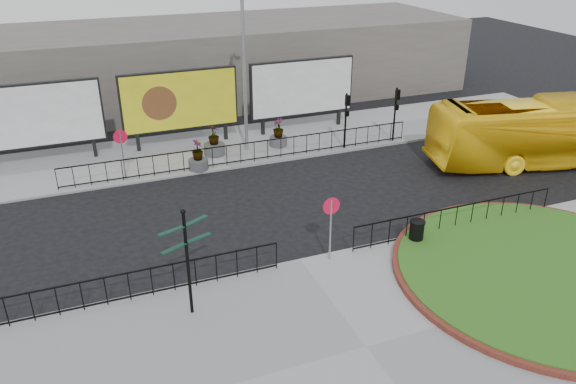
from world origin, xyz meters
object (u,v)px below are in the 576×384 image
billboard_mid (180,101)px  bus (549,132)px  lamp_post (244,62)px  litter_bin (417,232)px  planter_a (198,158)px  planter_b (214,144)px  fingerpost_sign (187,252)px  planter_c (278,135)px

billboard_mid → bus: (16.63, -8.93, -0.93)m
lamp_post → litter_bin: bearing=-75.5°
litter_bin → planter_a: 11.66m
billboard_mid → planter_b: bearing=-58.1°
litter_bin → billboard_mid: bearing=113.9°
fingerpost_sign → litter_bin: bearing=-13.0°
fingerpost_sign → planter_a: (2.80, 11.00, -1.63)m
planter_b → billboard_mid: bearing=121.9°
planter_b → planter_c: (3.56, 0.00, 0.04)m
lamp_post → litter_bin: size_ratio=9.60×
planter_b → planter_c: planter_b is taller
planter_c → litter_bin: bearing=-84.0°
billboard_mid → planter_a: (-0.00, -3.57, -1.93)m
billboard_mid → planter_a: size_ratio=4.12×
planter_b → planter_c: 3.56m
lamp_post → planter_b: 4.52m
litter_bin → planter_c: size_ratio=0.63×
bus → planter_c: size_ratio=7.85×
lamp_post → planter_c: (1.78, -0.00, -4.12)m
planter_b → planter_c: size_ratio=1.04×
lamp_post → litter_bin: (2.99, -11.60, -4.22)m
billboard_mid → bus: size_ratio=0.52×
litter_bin → planter_c: 11.66m
lamp_post → planter_b: bearing=-180.0°
litter_bin → lamp_post: bearing=104.5°
bus → billboard_mid: bearing=75.0°
fingerpost_sign → planter_a: bearing=56.3°
billboard_mid → planter_c: 5.51m
bus → litter_bin: bearing=126.8°
planter_c → bus: bearing=-30.4°
planter_a → planter_c: bearing=18.5°
billboard_mid → litter_bin: 14.97m
lamp_post → planter_c: size_ratio=6.05×
lamp_post → fingerpost_sign: lamp_post is taller
bus → lamp_post: bearing=76.2°
litter_bin → planter_b: (-4.77, 11.60, 0.06)m
planter_b → planter_a: bearing=-127.5°
billboard_mid → planter_b: size_ratio=3.90×
billboard_mid → lamp_post: (3.01, -1.97, 2.23)m
lamp_post → planter_a: (-3.01, -1.60, -4.15)m
bus → planter_b: 16.94m
planter_b → fingerpost_sign: bearing=-107.7°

